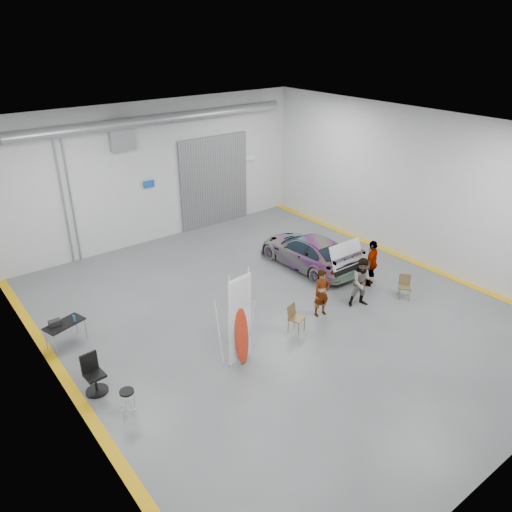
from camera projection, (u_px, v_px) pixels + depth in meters
ground at (276, 311)px, 16.85m from camera, size 16.00×16.00×0.00m
room_shell at (242, 178)px, 16.82m from camera, size 14.02×16.18×6.01m
sedan_car at (308, 251)px, 19.65m from camera, size 1.84×4.48×1.30m
person_a at (322, 293)px, 16.30m from camera, size 0.64×0.46×1.64m
person_b at (363, 282)px, 16.82m from camera, size 1.07×0.98×1.77m
person_c at (372, 263)px, 18.17m from camera, size 1.11×0.82×1.77m
surfboard_display at (240, 328)px, 13.79m from camera, size 0.83×0.29×2.93m
folding_chair_near at (296, 323)px, 15.65m from camera, size 0.54×0.57×0.91m
folding_chair_far at (404, 291)px, 17.53m from camera, size 0.56×0.64×0.85m
shop_stool at (128, 403)px, 12.27m from camera, size 0.38×0.38×0.75m
work_table at (62, 324)px, 14.81m from camera, size 1.27×0.88×0.94m
office_chair at (94, 376)px, 13.02m from camera, size 0.59×0.59×1.10m
trunk_lid at (347, 253)px, 17.95m from camera, size 1.51×0.92×0.04m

